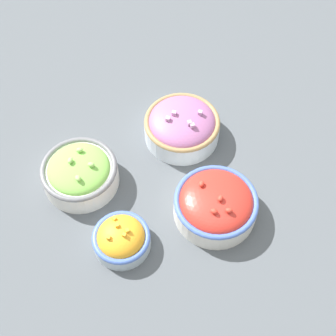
{
  "coord_description": "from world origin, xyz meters",
  "views": [
    {
      "loc": [
        -0.13,
        -0.54,
        0.88
      ],
      "look_at": [
        0.0,
        0.0,
        0.03
      ],
      "focal_mm": 50.0,
      "sensor_mm": 36.0,
      "label": 1
    }
  ],
  "objects_px": {
    "bowl_lettuce": "(80,172)",
    "bowl_squash": "(121,238)",
    "bowl_red_onion": "(182,125)",
    "bowl_cherry_tomatoes": "(216,204)"
  },
  "relations": [
    {
      "from": "bowl_lettuce",
      "to": "bowl_red_onion",
      "type": "xyz_separation_m",
      "value": [
        0.25,
        0.07,
        0.0
      ]
    },
    {
      "from": "bowl_red_onion",
      "to": "bowl_cherry_tomatoes",
      "type": "bearing_deg",
      "value": -85.5
    },
    {
      "from": "bowl_lettuce",
      "to": "bowl_squash",
      "type": "relative_size",
      "value": 1.41
    },
    {
      "from": "bowl_cherry_tomatoes",
      "to": "bowl_red_onion",
      "type": "relative_size",
      "value": 1.0
    },
    {
      "from": "bowl_red_onion",
      "to": "bowl_squash",
      "type": "xyz_separation_m",
      "value": [
        -0.19,
        -0.24,
        -0.01
      ]
    },
    {
      "from": "bowl_squash",
      "to": "bowl_lettuce",
      "type": "bearing_deg",
      "value": 109.42
    },
    {
      "from": "bowl_lettuce",
      "to": "bowl_cherry_tomatoes",
      "type": "distance_m",
      "value": 0.3
    },
    {
      "from": "bowl_cherry_tomatoes",
      "to": "bowl_red_onion",
      "type": "xyz_separation_m",
      "value": [
        -0.02,
        0.21,
        0.0
      ]
    },
    {
      "from": "bowl_red_onion",
      "to": "bowl_squash",
      "type": "distance_m",
      "value": 0.3
    },
    {
      "from": "bowl_red_onion",
      "to": "bowl_squash",
      "type": "height_order",
      "value": "bowl_red_onion"
    }
  ]
}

